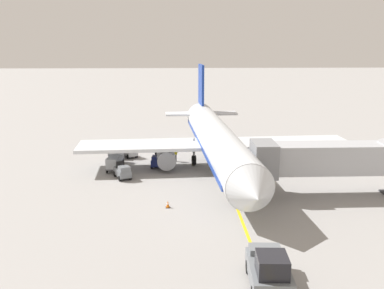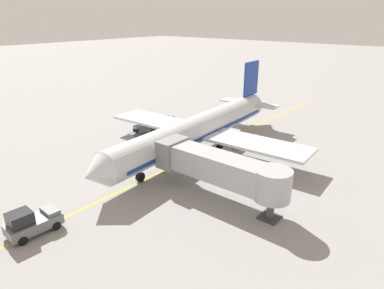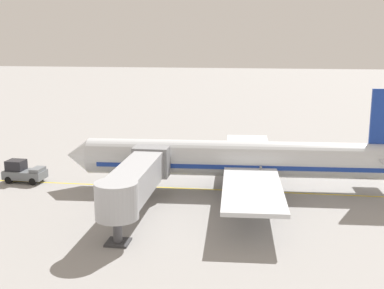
{
  "view_description": "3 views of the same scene",
  "coord_description": "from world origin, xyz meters",
  "views": [
    {
      "loc": [
        5.21,
        45.27,
        13.47
      ],
      "look_at": [
        3.48,
        4.11,
        3.84
      ],
      "focal_mm": 40.59,
      "sensor_mm": 36.0,
      "label": 1
    },
    {
      "loc": [
        -26.07,
        33.61,
        17.55
      ],
      "look_at": [
        -1.98,
        4.17,
        2.94
      ],
      "focal_mm": 31.53,
      "sensor_mm": 36.0,
      "label": 2
    },
    {
      "loc": [
        -49.56,
        -2.28,
        15.72
      ],
      "look_at": [
        2.7,
        5.1,
        4.16
      ],
      "focal_mm": 46.55,
      "sensor_mm": 36.0,
      "label": 3
    }
  ],
  "objects": [
    {
      "name": "ground_plane",
      "position": [
        0.0,
        0.0,
        0.0
      ],
      "size": [
        400.0,
        400.0,
        0.0
      ],
      "primitive_type": "plane",
      "color": "gray"
    },
    {
      "name": "baggage_cart_second_in_train",
      "position": [
        11.86,
        -2.94,
        0.95
      ],
      "size": [
        1.67,
        2.98,
        1.58
      ],
      "color": "#4C4C51",
      "rests_on": "ground"
    },
    {
      "name": "baggage_tug_spare",
      "position": [
        10.69,
        -5.99,
        0.71
      ],
      "size": [
        2.36,
        2.75,
        1.62
      ],
      "color": "silver",
      "rests_on": "ground"
    },
    {
      "name": "gate_lead_in_line",
      "position": [
        0.0,
        0.0,
        0.0
      ],
      "size": [
        0.24,
        80.0,
        0.01
      ],
      "primitive_type": "cube",
      "color": "gold",
      "rests_on": "ground"
    },
    {
      "name": "baggage_tug_trailing",
      "position": [
        10.51,
        2.6,
        0.71
      ],
      "size": [
        2.11,
        2.77,
        1.62
      ],
      "color": "slate",
      "rests_on": "ground"
    },
    {
      "name": "baggage_cart_third_in_train",
      "position": [
        11.9,
        -5.73,
        0.95
      ],
      "size": [
        1.67,
        2.98,
        1.58
      ],
      "color": "#4C4C51",
      "rests_on": "ground"
    },
    {
      "name": "baggage_tug_lead",
      "position": [
        7.08,
        -1.48,
        0.71
      ],
      "size": [
        1.54,
        2.62,
        1.62
      ],
      "color": "navy",
      "rests_on": "ground"
    },
    {
      "name": "ground_crew_wing_walker",
      "position": [
        5.12,
        -3.68,
        0.95
      ],
      "size": [
        0.71,
        0.36,
        1.69
      ],
      "color": "#232328",
      "rests_on": "ground"
    },
    {
      "name": "pushback_tractor",
      "position": [
        -0.04,
        23.41,
        1.1
      ],
      "size": [
        2.46,
        4.53,
        2.4
      ],
      "color": "slate",
      "rests_on": "ground"
    },
    {
      "name": "jet_bridge",
      "position": [
        -9.0,
        8.43,
        3.46
      ],
      "size": [
        14.72,
        3.5,
        4.98
      ],
      "color": "#A8AAAF",
      "rests_on": "ground"
    },
    {
      "name": "baggage_cart_front",
      "position": [
        11.7,
        0.04,
        0.95
      ],
      "size": [
        1.67,
        2.98,
        1.58
      ],
      "color": "#4C4C51",
      "rests_on": "ground"
    },
    {
      "name": "safety_cone_nose_left",
      "position": [
        5.8,
        10.92,
        0.29
      ],
      "size": [
        0.36,
        0.36,
        0.59
      ],
      "color": "black",
      "rests_on": "ground"
    },
    {
      "name": "parked_airliner",
      "position": [
        0.62,
        -0.52,
        3.19
      ],
      "size": [
        30.23,
        37.33,
        10.63
      ],
      "color": "silver",
      "rests_on": "ground"
    }
  ]
}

